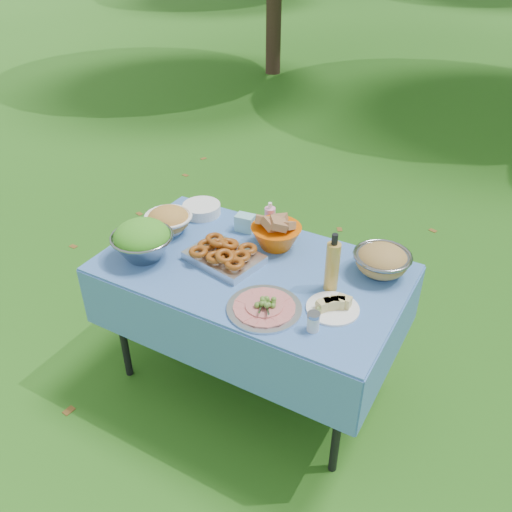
{
  "coord_description": "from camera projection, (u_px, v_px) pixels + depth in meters",
  "views": [
    {
      "loc": [
        1.08,
        -1.86,
        2.27
      ],
      "look_at": [
        0.02,
        0.0,
        0.83
      ],
      "focal_mm": 38.0,
      "sensor_mm": 36.0,
      "label": 1
    }
  ],
  "objects": [
    {
      "name": "ground",
      "position": [
        252.0,
        377.0,
        3.05
      ],
      "size": [
        80.0,
        80.0,
        0.0
      ],
      "primitive_type": "plane",
      "color": "#12390A",
      "rests_on": "ground"
    },
    {
      "name": "picnic_table",
      "position": [
        252.0,
        326.0,
        2.84
      ],
      "size": [
        1.46,
        0.86,
        0.76
      ],
      "primitive_type": "cube",
      "color": "#81C2F9",
      "rests_on": "ground"
    },
    {
      "name": "salad_bowl",
      "position": [
        142.0,
        240.0,
        2.64
      ],
      "size": [
        0.39,
        0.39,
        0.2
      ],
      "primitive_type": null,
      "rotation": [
        0.0,
        0.0,
        -0.34
      ],
      "color": "gray",
      "rests_on": "picnic_table"
    },
    {
      "name": "pasta_bowl_white",
      "position": [
        168.0,
        220.0,
        2.87
      ],
      "size": [
        0.31,
        0.31,
        0.14
      ],
      "primitive_type": null,
      "rotation": [
        0.0,
        0.0,
        -0.28
      ],
      "color": "white",
      "rests_on": "picnic_table"
    },
    {
      "name": "plate_stack",
      "position": [
        202.0,
        209.0,
        3.04
      ],
      "size": [
        0.26,
        0.26,
        0.06
      ],
      "primitive_type": "cylinder",
      "rotation": [
        0.0,
        0.0,
        0.28
      ],
      "color": "white",
      "rests_on": "picnic_table"
    },
    {
      "name": "wipes_box",
      "position": [
        245.0,
        223.0,
        2.89
      ],
      "size": [
        0.11,
        0.08,
        0.09
      ],
      "primitive_type": "cube",
      "rotation": [
        0.0,
        0.0,
        0.11
      ],
      "color": "#90DBE7",
      "rests_on": "picnic_table"
    },
    {
      "name": "sanitizer_bottle",
      "position": [
        270.0,
        217.0,
        2.87
      ],
      "size": [
        0.06,
        0.06,
        0.16
      ],
      "primitive_type": "cylinder",
      "rotation": [
        0.0,
        0.0,
        -0.02
      ],
      "color": "#FB95C5",
      "rests_on": "picnic_table"
    },
    {
      "name": "bread_bowl",
      "position": [
        276.0,
        231.0,
        2.73
      ],
      "size": [
        0.3,
        0.3,
        0.17
      ],
      "primitive_type": null,
      "rotation": [
        0.0,
        0.0,
        -0.19
      ],
      "color": "#EB5E05",
      "rests_on": "picnic_table"
    },
    {
      "name": "pasta_bowl_steel",
      "position": [
        382.0,
        260.0,
        2.55
      ],
      "size": [
        0.34,
        0.34,
        0.14
      ],
      "primitive_type": null,
      "rotation": [
        0.0,
        0.0,
        0.31
      ],
      "color": "gray",
      "rests_on": "picnic_table"
    },
    {
      "name": "fried_tray",
      "position": [
        224.0,
        254.0,
        2.64
      ],
      "size": [
        0.39,
        0.31,
        0.08
      ],
      "primitive_type": "cube",
      "rotation": [
        0.0,
        0.0,
        -0.19
      ],
      "color": "silver",
      "rests_on": "picnic_table"
    },
    {
      "name": "charcuterie_platter",
      "position": [
        264.0,
        303.0,
        2.34
      ],
      "size": [
        0.4,
        0.4,
        0.08
      ],
      "primitive_type": "cylinder",
      "rotation": [
        0.0,
        0.0,
        0.22
      ],
      "color": "silver",
      "rests_on": "picnic_table"
    },
    {
      "name": "oil_bottle",
      "position": [
        333.0,
        262.0,
        2.4
      ],
      "size": [
        0.07,
        0.07,
        0.29
      ],
      "primitive_type": "cylinder",
      "rotation": [
        0.0,
        0.0,
        -0.12
      ],
      "color": "gold",
      "rests_on": "picnic_table"
    },
    {
      "name": "cheese_plate",
      "position": [
        333.0,
        304.0,
        2.34
      ],
      "size": [
        0.29,
        0.29,
        0.06
      ],
      "primitive_type": "cylinder",
      "rotation": [
        0.0,
        0.0,
        0.29
      ],
      "color": "white",
      "rests_on": "picnic_table"
    },
    {
      "name": "shaker",
      "position": [
        313.0,
        322.0,
        2.23
      ],
      "size": [
        0.07,
        0.07,
        0.09
      ],
      "primitive_type": "cylinder",
      "rotation": [
        0.0,
        0.0,
        0.33
      ],
      "color": "silver",
      "rests_on": "picnic_table"
    }
  ]
}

